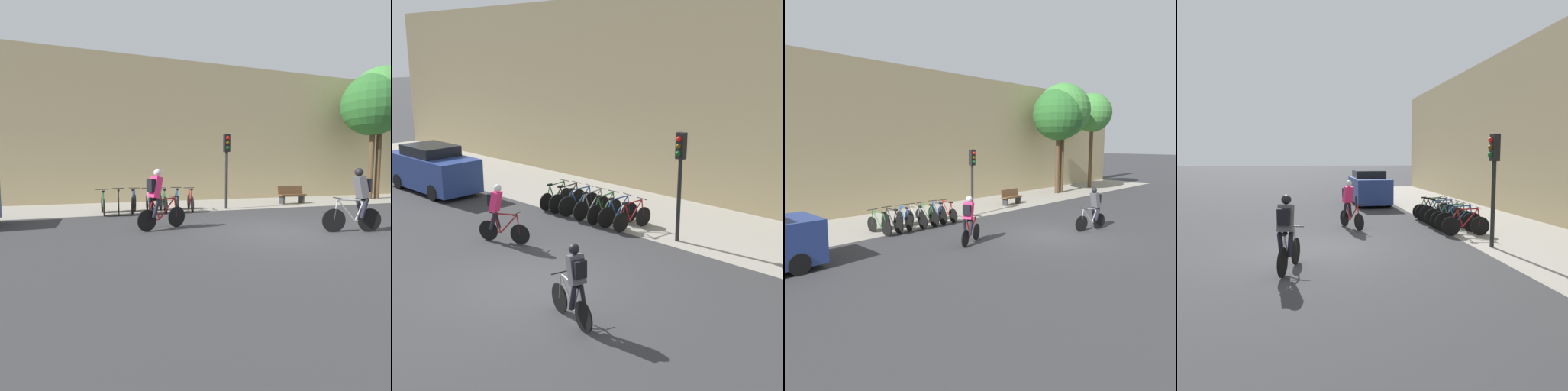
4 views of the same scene
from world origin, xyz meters
The scene contains 16 objects.
ground centered at (0.00, 0.00, 0.00)m, with size 200.00×200.00×0.00m, color #333335.
kerb_strip centered at (0.00, 6.75, 0.00)m, with size 44.00×4.50×0.01m, color gray.
building_facade centered at (0.00, 9.30, 3.79)m, with size 44.00×0.60×7.57m, color tan.
cyclist_pink centered at (-3.11, 1.29, 0.95)m, with size 1.53×0.74×1.75m.
cyclist_grey centered at (2.11, -0.70, 0.95)m, with size 1.62×0.60×1.77m.
parked_bike_0 centered at (-4.54, 4.93, 0.39)m, with size 0.46×1.63×0.95m.
parked_bike_1 centered at (-3.95, 4.93, 0.41)m, with size 0.46×1.71×0.98m.
parked_bike_2 centered at (-3.37, 4.93, 0.41)m, with size 0.51×1.66×0.98m.
parked_bike_3 centered at (-2.78, 4.93, 0.40)m, with size 0.46×1.68×0.97m.
parked_bike_4 centered at (-2.19, 4.93, 0.40)m, with size 0.46×1.66×0.96m.
parked_bike_5 centered at (-1.60, 4.93, 0.41)m, with size 0.46×1.63×0.98m.
parked_bike_6 centered at (-1.02, 4.93, 0.39)m, with size 0.46×1.59×0.95m.
traffic_light_pole centered at (0.65, 4.99, 2.26)m, with size 0.26×0.30×3.24m.
bench centered at (4.56, 5.80, 0.46)m, with size 1.43×0.44×0.89m.
street_tree_0 centered at (11.12, 6.68, 5.73)m, with size 3.73×3.73×7.62m.
street_tree_1 centered at (10.62, 6.70, 5.47)m, with size 3.57×3.57×7.28m.
Camera 1 is at (-4.70, -7.25, 1.73)m, focal length 28.00 mm.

